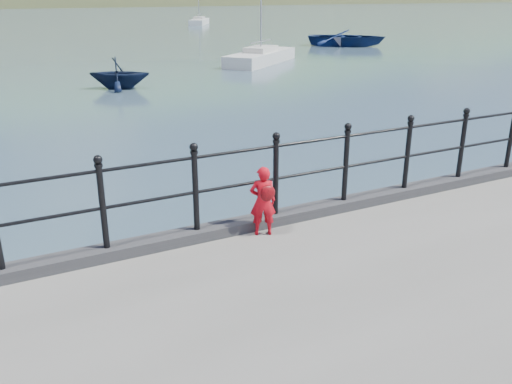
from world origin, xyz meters
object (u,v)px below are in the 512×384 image
child (263,201)px  launch_navy (119,73)px  launch_blue (347,38)px  railing (237,175)px  sailboat_near (261,58)px  sailboat_far (199,22)px

child → launch_navy: bearing=-76.5°
child → launch_blue: child is taller
railing → launch_blue: size_ratio=2.98×
child → railing: bearing=-23.1°
railing → launch_navy: 18.67m
child → launch_navy: size_ratio=0.37×
railing → sailboat_near: size_ratio=1.94×
railing → sailboat_near: sailboat_near is taller
railing → sailboat_far: (24.71, 63.89, -1.48)m
launch_blue → sailboat_near: sailboat_near is taller
sailboat_near → child: bearing=-156.5°
launch_navy → sailboat_near: (9.94, 5.25, -0.36)m
launch_blue → sailboat_far: size_ratio=0.65×
railing → sailboat_near: (12.80, 23.67, -1.48)m
child → sailboat_far: bearing=-89.4°
child → launch_blue: bearing=-106.5°
sailboat_near → launch_navy: bearing=169.0°
child → launch_blue: (23.91, 30.71, -0.87)m
child → sailboat_far: size_ratio=0.10×
launch_blue → sailboat_near: 13.24m
child → launch_navy: child is taller
sailboat_far → sailboat_near: bearing=-166.2°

